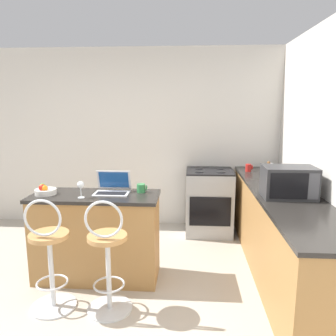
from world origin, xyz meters
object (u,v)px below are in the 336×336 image
at_px(laptop, 113,187).
at_px(pepper_mill, 268,171).
at_px(fruit_bowl, 45,191).
at_px(mug_white, 270,166).
at_px(stove_range, 209,202).
at_px(bar_stool_far, 108,259).
at_px(mug_green, 141,188).
at_px(mug_blue, 279,171).
at_px(microwave, 289,182).
at_px(mug_red, 249,168).
at_px(wine_glass_short, 81,186).
at_px(bar_stool_near, 50,257).

relative_size(laptop, pepper_mill, 1.54).
bearing_deg(fruit_bowl, mug_white, 30.25).
bearing_deg(stove_range, pepper_mill, -38.87).
distance_m(bar_stool_far, mug_green, 0.84).
distance_m(laptop, mug_green, 0.29).
distance_m(pepper_mill, mug_white, 0.70).
height_order(laptop, mug_blue, laptop).
height_order(microwave, mug_blue, microwave).
relative_size(microwave, mug_red, 4.84).
distance_m(mug_white, mug_red, 0.38).
xyz_separation_m(fruit_bowl, wine_glass_short, (0.40, -0.09, 0.08)).
relative_size(laptop, mug_white, 3.49).
bearing_deg(pepper_mill, bar_stool_near, -147.77).
bearing_deg(bar_stool_near, bar_stool_far, 0.00).
relative_size(bar_stool_near, mug_red, 10.18).
distance_m(bar_stool_near, mug_red, 2.77).
height_order(microwave, mug_red, microwave).
bearing_deg(pepper_mill, stove_range, 141.13).
bearing_deg(bar_stool_far, bar_stool_near, 180.00).
relative_size(fruit_bowl, mug_white, 2.10).
relative_size(fruit_bowl, wine_glass_short, 1.29).
distance_m(bar_stool_far, mug_white, 2.77).
relative_size(bar_stool_near, microwave, 2.10).
xyz_separation_m(fruit_bowl, pepper_mill, (2.39, 0.83, 0.07)).
bearing_deg(bar_stool_near, pepper_mill, 32.23).
height_order(bar_stool_far, mug_red, bar_stool_far).
xyz_separation_m(stove_range, fruit_bowl, (-1.73, -1.37, 0.49)).
relative_size(bar_stool_far, mug_green, 9.77).
bearing_deg(stove_range, laptop, -130.51).
bearing_deg(mug_blue, mug_red, 146.99).
height_order(fruit_bowl, mug_green, fruit_bowl).
relative_size(stove_range, mug_red, 8.97).
height_order(microwave, mug_green, microwave).
relative_size(wine_glass_short, mug_red, 1.62).
bearing_deg(wine_glass_short, fruit_bowl, 167.15).
distance_m(laptop, mug_blue, 2.16).
relative_size(bar_stool_far, fruit_bowl, 4.90).
distance_m(bar_stool_near, bar_stool_far, 0.51).
relative_size(laptop, mug_blue, 3.35).
bearing_deg(mug_red, mug_blue, -33.01).
xyz_separation_m(stove_range, mug_white, (0.85, 0.14, 0.50)).
distance_m(fruit_bowl, mug_white, 2.98).
relative_size(bar_stool_near, mug_white, 10.28).
distance_m(bar_stool_far, wine_glass_short, 0.77).
height_order(fruit_bowl, mug_red, fruit_bowl).
height_order(pepper_mill, mug_red, pepper_mill).
relative_size(stove_range, fruit_bowl, 4.32).
height_order(mug_blue, mug_white, mug_blue).
distance_m(mug_green, mug_white, 2.11).
xyz_separation_m(bar_stool_far, mug_white, (1.82, 2.03, 0.46)).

